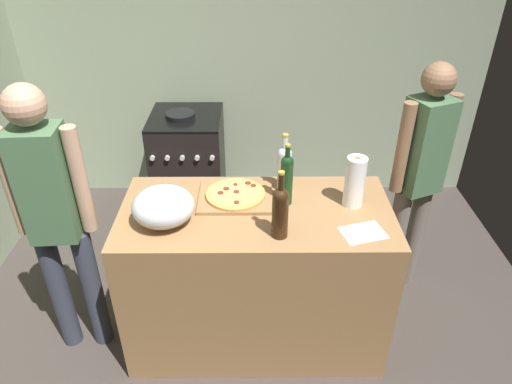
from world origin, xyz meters
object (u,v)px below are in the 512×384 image
object	(u,v)px
pizza	(235,194)
person_in_stripes	(54,213)
stove	(189,165)
wine_bottle_amber	(287,177)
paper_towel_roll	(355,182)
person_in_red	(419,171)
wine_bottle_green	(284,166)
mixing_bowl	(163,206)
wine_bottle_dark	(280,210)

from	to	relation	value
pizza	person_in_stripes	xyz separation A→B (m)	(-0.92, -0.17, -0.00)
stove	wine_bottle_amber	bearing A→B (deg)	-61.20
paper_towel_roll	wine_bottle_amber	distance (m)	0.35
pizza	person_in_red	size ratio (longest dim) A/B	0.21
paper_towel_roll	stove	bearing A→B (deg)	129.17
wine_bottle_green	wine_bottle_amber	world-z (taller)	wine_bottle_amber
person_in_stripes	paper_towel_roll	bearing A→B (deg)	4.34
stove	mixing_bowl	bearing A→B (deg)	-86.75
pizza	person_in_stripes	world-z (taller)	person_in_stripes
mixing_bowl	wine_bottle_green	xyz separation A→B (m)	(0.62, 0.31, 0.05)
mixing_bowl	person_in_stripes	xyz separation A→B (m)	(-0.57, 0.04, -0.07)
wine_bottle_dark	paper_towel_roll	bearing A→B (deg)	34.11
paper_towel_roll	person_in_red	distance (m)	0.62
paper_towel_roll	stove	size ratio (longest dim) A/B	0.31
person_in_stripes	person_in_red	world-z (taller)	person_in_stripes
wine_bottle_amber	wine_bottle_dark	bearing A→B (deg)	-99.40
pizza	paper_towel_roll	bearing A→B (deg)	-5.02
wine_bottle_amber	person_in_red	bearing A→B (deg)	23.19
wine_bottle_dark	person_in_red	size ratio (longest dim) A/B	0.23
pizza	mixing_bowl	size ratio (longest dim) A/B	1.03
mixing_bowl	wine_bottle_amber	xyz separation A→B (m)	(0.62, 0.17, 0.06)
paper_towel_roll	stove	distance (m)	1.78
pizza	wine_bottle_green	size ratio (longest dim) A/B	0.95
pizza	stove	distance (m)	1.41
wine_bottle_dark	mixing_bowl	bearing A→B (deg)	168.59
pizza	stove	world-z (taller)	pizza
wine_bottle_amber	paper_towel_roll	bearing A→B (deg)	-2.85
pizza	person_in_red	distance (m)	1.15
wine_bottle_amber	stove	world-z (taller)	wine_bottle_amber
wine_bottle_dark	stove	bearing A→B (deg)	112.68
pizza	wine_bottle_dark	distance (m)	0.41
wine_bottle_green	wine_bottle_amber	bearing A→B (deg)	-88.52
wine_bottle_green	person_in_stripes	bearing A→B (deg)	-166.99
mixing_bowl	person_in_red	xyz separation A→B (m)	(1.45, 0.53, -0.11)
wine_bottle_dark	wine_bottle_green	bearing A→B (deg)	84.10
person_in_red	wine_bottle_dark	bearing A→B (deg)	-143.70
wine_bottle_amber	mixing_bowl	bearing A→B (deg)	-164.39
stove	person_in_red	world-z (taller)	person_in_red
wine_bottle_dark	person_in_stripes	xyz separation A→B (m)	(-1.14, 0.15, -0.12)
pizza	wine_bottle_green	xyz separation A→B (m)	(0.27, 0.10, 0.12)
stove	person_in_red	xyz separation A→B (m)	(1.53, -0.93, 0.46)
wine_bottle_amber	person_in_stripes	xyz separation A→B (m)	(-1.19, -0.13, -0.13)
mixing_bowl	person_in_red	world-z (taller)	person_in_red
paper_towel_roll	person_in_stripes	bearing A→B (deg)	-175.66
wine_bottle_amber	person_in_red	size ratio (longest dim) A/B	0.22
paper_towel_roll	wine_bottle_amber	xyz separation A→B (m)	(-0.35, 0.02, 0.02)
mixing_bowl	stove	size ratio (longest dim) A/B	0.34
pizza	paper_towel_roll	distance (m)	0.64
person_in_stripes	person_in_red	bearing A→B (deg)	13.65
pizza	person_in_stripes	size ratio (longest dim) A/B	0.20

